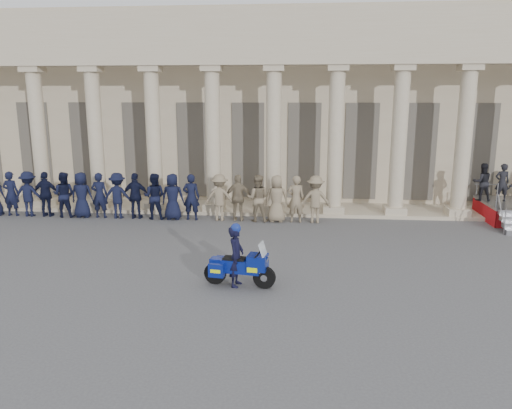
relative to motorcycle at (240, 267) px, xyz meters
name	(u,v)px	position (x,y,z in m)	size (l,w,h in m)	color
ground	(211,279)	(-0.90, 0.41, -0.56)	(90.00, 90.00, 0.00)	#4B4B4E
building	(257,105)	(-0.90, 15.16, 3.97)	(40.00, 12.50, 9.00)	tan
officer_rank	(151,196)	(-4.63, 7.12, 0.41)	(14.84, 0.73, 1.93)	black
motorcycle	(240,267)	(0.00, 0.00, 0.00)	(2.00, 0.91, 1.29)	black
rider	(236,255)	(-0.11, 0.01, 0.32)	(0.49, 0.67, 1.77)	black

